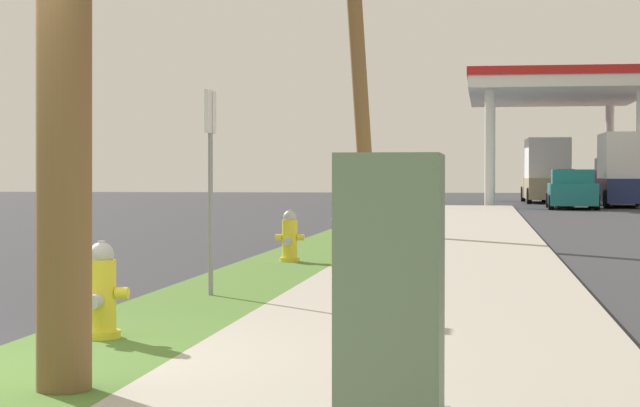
# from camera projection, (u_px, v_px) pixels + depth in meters

# --- Properties ---
(grass_verge) EXTENTS (1.40, 80.00, 0.12)m
(grass_verge) POSITION_uv_depth(u_px,v_px,m) (27.00, 386.00, 7.01)
(grass_verge) COLOR #4C752D
(grass_verge) RESTS_ON ground
(sidewalk_slab) EXTENTS (3.20, 80.00, 0.12)m
(sidewalk_slab) POSITION_uv_depth(u_px,v_px,m) (399.00, 397.00, 6.68)
(sidewalk_slab) COLOR #A8A093
(sidewalk_slab) RESTS_ON ground
(fire_hydrant_nearest) EXTENTS (0.42, 0.38, 0.74)m
(fire_hydrant_nearest) POSITION_uv_depth(u_px,v_px,m) (101.00, 296.00, 8.66)
(fire_hydrant_nearest) COLOR yellow
(fire_hydrant_nearest) RESTS_ON grass_verge
(fire_hydrant_second) EXTENTS (0.42, 0.38, 0.74)m
(fire_hydrant_second) POSITION_uv_depth(u_px,v_px,m) (290.00, 239.00, 16.32)
(fire_hydrant_second) COLOR yellow
(fire_hydrant_second) RESTS_ON grass_verge
(fire_hydrant_third) EXTENTS (0.42, 0.37, 0.74)m
(fire_hydrant_third) POSITION_uv_depth(u_px,v_px,m) (342.00, 220.00, 23.20)
(fire_hydrant_third) COLOR yellow
(fire_hydrant_third) RESTS_ON grass_verge
(fire_hydrant_fourth) EXTENTS (0.42, 0.37, 0.74)m
(fire_hydrant_fourth) POSITION_uv_depth(u_px,v_px,m) (375.00, 210.00, 29.29)
(fire_hydrant_fourth) COLOR yellow
(fire_hydrant_fourth) RESTS_ON grass_verge
(fire_hydrant_fifth) EXTENTS (0.42, 0.37, 0.74)m
(fire_hydrant_fifth) POSITION_uv_depth(u_px,v_px,m) (396.00, 203.00, 36.82)
(fire_hydrant_fifth) COLOR yellow
(fire_hydrant_fifth) RESTS_ON grass_verge
(utility_pole_midground) EXTENTS (1.24, 1.47, 9.12)m
(utility_pole_midground) POSITION_uv_depth(u_px,v_px,m) (355.00, 12.00, 23.62)
(utility_pole_midground) COLOR olive
(utility_pole_midground) RESTS_ON grass_verge
(utility_cabinet) EXTENTS (0.54, 0.78, 1.35)m
(utility_cabinet) POSITION_uv_depth(u_px,v_px,m) (392.00, 305.00, 5.38)
(utility_cabinet) COLOR slate
(utility_cabinet) RESTS_ON sidewalk_slab
(street_sign_post) EXTENTS (0.05, 0.36, 2.12)m
(street_sign_post) POSITION_uv_depth(u_px,v_px,m) (210.00, 149.00, 11.74)
(street_sign_post) COLOR gray
(street_sign_post) RESTS_ON grass_verge
(car_red_by_near_pump) EXTENTS (2.03, 4.54, 1.57)m
(car_red_by_near_pump) POSITION_uv_depth(u_px,v_px,m) (560.00, 187.00, 59.21)
(car_red_by_near_pump) COLOR red
(car_red_by_near_pump) RESTS_ON ground
(car_teal_by_far_pump) EXTENTS (2.04, 4.55, 1.57)m
(car_teal_by_far_pump) POSITION_uv_depth(u_px,v_px,m) (572.00, 191.00, 45.42)
(car_teal_by_far_pump) COLOR #197075
(car_teal_by_far_pump) RESTS_ON ground
(truck_navy_at_forecourt) EXTENTS (2.14, 6.41, 3.11)m
(truck_navy_at_forecourt) POSITION_uv_depth(u_px,v_px,m) (624.00, 172.00, 48.18)
(truck_navy_at_forecourt) COLOR navy
(truck_navy_at_forecourt) RESTS_ON ground
(truck_tan_on_apron) EXTENTS (2.24, 6.44, 3.11)m
(truck_tan_on_apron) POSITION_uv_depth(u_px,v_px,m) (546.00, 172.00, 55.31)
(truck_tan_on_apron) COLOR tan
(truck_tan_on_apron) RESTS_ON ground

